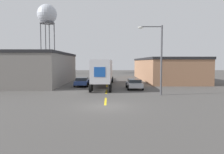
{
  "coord_description": "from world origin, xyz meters",
  "views": [
    {
      "loc": [
        0.33,
        -17.77,
        3.65
      ],
      "look_at": [
        0.7,
        9.65,
        1.76
      ],
      "focal_mm": 35.0,
      "sensor_mm": 36.0,
      "label": 1
    }
  ],
  "objects_px": {
    "parked_car_right_mid": "(134,84)",
    "water_tower": "(47,15)",
    "semi_truck": "(104,71)",
    "parked_car_left_far": "(82,81)",
    "street_lamp": "(158,54)"
  },
  "relations": [
    {
      "from": "semi_truck",
      "to": "water_tower",
      "type": "bearing_deg",
      "value": 119.16
    },
    {
      "from": "semi_truck",
      "to": "parked_car_left_far",
      "type": "bearing_deg",
      "value": -179.36
    },
    {
      "from": "semi_truck",
      "to": "parked_car_right_mid",
      "type": "distance_m",
      "value": 5.67
    },
    {
      "from": "semi_truck",
      "to": "parked_car_right_mid",
      "type": "xyz_separation_m",
      "value": [
        4.24,
        -3.39,
        -1.61
      ]
    },
    {
      "from": "semi_truck",
      "to": "parked_car_left_far",
      "type": "xyz_separation_m",
      "value": [
        -3.25,
        0.07,
        -1.61
      ]
    },
    {
      "from": "parked_car_right_mid",
      "to": "water_tower",
      "type": "distance_m",
      "value": 47.89
    },
    {
      "from": "parked_car_left_far",
      "to": "semi_truck",
      "type": "bearing_deg",
      "value": -1.3
    },
    {
      "from": "parked_car_right_mid",
      "to": "street_lamp",
      "type": "distance_m",
      "value": 6.95
    },
    {
      "from": "semi_truck",
      "to": "parked_car_left_far",
      "type": "height_order",
      "value": "semi_truck"
    },
    {
      "from": "street_lamp",
      "to": "water_tower",
      "type": "bearing_deg",
      "value": 118.92
    },
    {
      "from": "parked_car_left_far",
      "to": "street_lamp",
      "type": "distance_m",
      "value": 13.58
    },
    {
      "from": "parked_car_right_mid",
      "to": "water_tower",
      "type": "xyz_separation_m",
      "value": [
        -22.39,
        38.66,
        17.24
      ]
    },
    {
      "from": "parked_car_left_far",
      "to": "water_tower",
      "type": "relative_size",
      "value": 0.23
    },
    {
      "from": "semi_truck",
      "to": "street_lamp",
      "type": "xyz_separation_m",
      "value": [
        6.25,
        -8.89,
        2.13
      ]
    },
    {
      "from": "water_tower",
      "to": "street_lamp",
      "type": "xyz_separation_m",
      "value": [
        24.39,
        -44.15,
        -13.5
      ]
    }
  ]
}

